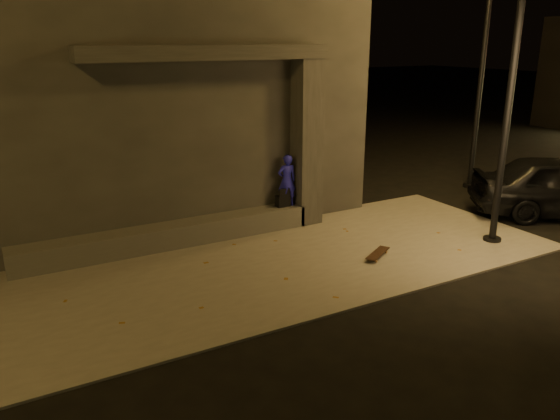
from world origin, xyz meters
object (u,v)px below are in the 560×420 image
column (307,143)px  skateboarder (287,180)px  skateboard (378,253)px  street_lamp_0 (515,53)px  backpack (283,200)px

column → skateboarder: (-0.50, 0.00, -0.77)m
skateboard → street_lamp_0: bearing=-39.5°
column → skateboard: 3.04m
skateboarder → street_lamp_0: street_lamp_0 is taller
backpack → skateboard: 2.64m
column → backpack: (-0.60, 0.00, -1.21)m
skateboard → skateboarder: bearing=72.9°
column → street_lamp_0: 4.45m
street_lamp_0 → skateboarder: bearing=137.8°
column → skateboard: bearing=-88.1°
column → skateboarder: bearing=180.0°
street_lamp_0 → skateboard: bearing=170.7°
column → skateboard: (0.08, -2.50, -1.73)m
backpack → skateboard: size_ratio=0.54×
street_lamp_0 → column: bearing=133.0°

